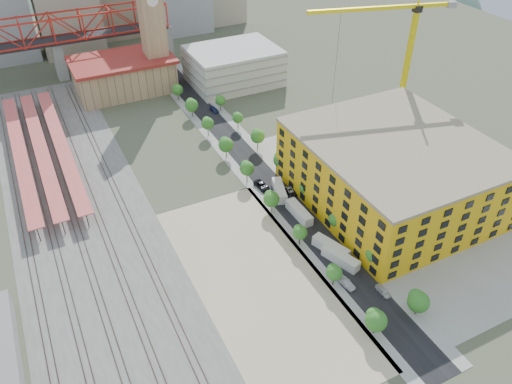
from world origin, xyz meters
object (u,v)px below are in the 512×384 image
car_0 (344,280)px  site_trailer_d (279,191)px  construction_building (393,171)px  site_trailer_b (331,248)px  site_trailer_c (299,212)px  site_trailer_a (341,258)px  clock_tower (151,13)px  tower_crane (401,45)px

car_0 → site_trailer_d: bearing=86.4°
construction_building → site_trailer_d: (-26.00, 15.47, -8.06)m
site_trailer_b → site_trailer_d: bearing=70.9°
construction_building → site_trailer_d: construction_building is taller
site_trailer_c → car_0: site_trailer_c is taller
car_0 → site_trailer_a: bearing=63.9°
site_trailer_b → site_trailer_a: bearing=-109.1°
construction_building → site_trailer_c: construction_building is taller
site_trailer_c → clock_tower: bearing=94.1°
clock_tower → site_trailer_b: 114.26m
construction_building → site_trailer_a: (-26.00, -14.83, -8.08)m
site_trailer_c → car_0: (-3.00, -25.18, -0.63)m
site_trailer_d → car_0: site_trailer_d is taller
tower_crane → site_trailer_c: 63.17m
site_trailer_b → tower_crane: bearing=20.7°
clock_tower → site_trailer_c: clock_tower is taller
construction_building → site_trailer_a: size_ratio=5.20×
site_trailer_a → site_trailer_d: 30.30m
clock_tower → construction_building: bearing=-71.2°
construction_building → car_0: bearing=-144.5°
clock_tower → site_trailer_b: size_ratio=5.27×
tower_crane → site_trailer_d: bearing=-162.9°
site_trailer_c → tower_crane: bearing=27.1°
car_0 → clock_tower: bearing=93.5°
clock_tower → site_trailer_b: (8.00, -110.65, -27.35)m
construction_building → tower_crane: 44.02m
tower_crane → site_trailer_c: size_ratio=4.83×
car_0 → site_trailer_b: bearing=74.4°
site_trailer_d → site_trailer_a: bearing=-72.4°
site_trailer_b → site_trailer_d: 26.12m
construction_building → site_trailer_c: 27.58m
site_trailer_a → site_trailer_b: 4.18m
construction_building → site_trailer_d: 31.31m
tower_crane → construction_building: bearing=-127.8°
clock_tower → car_0: size_ratio=11.81×
site_trailer_a → site_trailer_d: bearing=71.0°
tower_crane → car_0: size_ratio=11.03×
construction_building → site_trailer_b: (-26.00, -10.65, -8.06)m
site_trailer_b → site_trailer_d: (0.00, 26.12, -0.00)m
clock_tower → site_trailer_a: size_ratio=5.35×
site_trailer_a → car_0: bearing=-136.3°
site_trailer_c → car_0: size_ratio=2.28×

